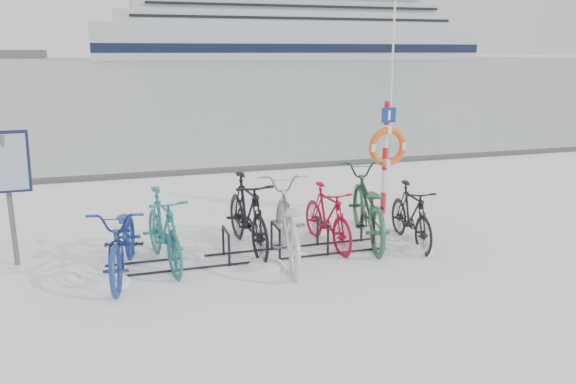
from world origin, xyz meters
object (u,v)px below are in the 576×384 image
(lifebuoy_station, at_px, (387,147))
(cruise_ferry, at_px, (289,24))
(bike_rack, at_px, (251,246))
(info_board, at_px, (5,170))

(lifebuoy_station, height_order, cruise_ferry, cruise_ferry)
(lifebuoy_station, bearing_deg, bike_rack, -152.84)
(bike_rack, relative_size, info_board, 2.15)
(info_board, xyz_separation_m, cruise_ferry, (62.19, 191.80, 10.94))
(cruise_ferry, bearing_deg, lifebuoy_station, -106.41)
(cruise_ferry, bearing_deg, bike_rack, -107.05)
(info_board, bearing_deg, lifebuoy_station, 6.09)
(bike_rack, relative_size, cruise_ferry, 0.03)
(info_board, bearing_deg, bike_rack, -13.00)
(lifebuoy_station, bearing_deg, cruise_ferry, 73.59)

